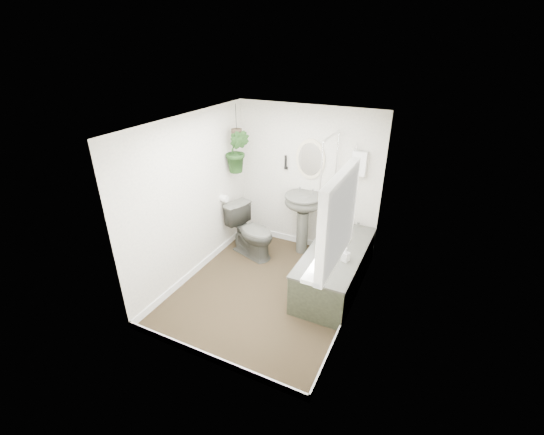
% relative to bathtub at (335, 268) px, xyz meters
% --- Properties ---
extents(floor, '(2.30, 2.80, 0.02)m').
position_rel_bathtub_xyz_m(floor, '(-0.80, -0.50, -0.30)').
color(floor, '#2D2414').
rests_on(floor, ground).
extents(ceiling, '(2.30, 2.80, 0.02)m').
position_rel_bathtub_xyz_m(ceiling, '(-0.80, -0.50, 2.02)').
color(ceiling, white).
rests_on(ceiling, ground).
extents(wall_back, '(2.30, 0.02, 2.30)m').
position_rel_bathtub_xyz_m(wall_back, '(-0.80, 0.91, 0.86)').
color(wall_back, '#ECE6CF').
rests_on(wall_back, ground).
extents(wall_front, '(2.30, 0.02, 2.30)m').
position_rel_bathtub_xyz_m(wall_front, '(-0.80, -1.91, 0.86)').
color(wall_front, '#ECE6CF').
rests_on(wall_front, ground).
extents(wall_left, '(0.02, 2.80, 2.30)m').
position_rel_bathtub_xyz_m(wall_left, '(-1.96, -0.50, 0.86)').
color(wall_left, '#ECE6CF').
rests_on(wall_left, ground).
extents(wall_right, '(0.02, 2.80, 2.30)m').
position_rel_bathtub_xyz_m(wall_right, '(0.36, -0.50, 0.86)').
color(wall_right, '#ECE6CF').
rests_on(wall_right, ground).
extents(skirting, '(2.30, 2.80, 0.10)m').
position_rel_bathtub_xyz_m(skirting, '(-0.80, -0.50, -0.24)').
color(skirting, white).
rests_on(skirting, floor).
extents(bathtub, '(0.72, 1.72, 0.58)m').
position_rel_bathtub_xyz_m(bathtub, '(0.00, 0.00, 0.00)').
color(bathtub, '#484941').
rests_on(bathtub, floor).
extents(bath_screen, '(0.04, 0.72, 1.40)m').
position_rel_bathtub_xyz_m(bath_screen, '(-0.33, 0.49, 0.99)').
color(bath_screen, silver).
rests_on(bath_screen, bathtub).
extents(shower_box, '(0.20, 0.10, 0.35)m').
position_rel_bathtub_xyz_m(shower_box, '(0.00, 0.84, 1.26)').
color(shower_box, white).
rests_on(shower_box, wall_back).
extents(oval_mirror, '(0.46, 0.03, 0.62)m').
position_rel_bathtub_xyz_m(oval_mirror, '(-0.75, 0.87, 1.21)').
color(oval_mirror, beige).
rests_on(oval_mirror, wall_back).
extents(wall_sconce, '(0.04, 0.04, 0.22)m').
position_rel_bathtub_xyz_m(wall_sconce, '(-1.15, 0.86, 1.11)').
color(wall_sconce, black).
rests_on(wall_sconce, wall_back).
extents(toilet_roll_holder, '(0.11, 0.11, 0.11)m').
position_rel_bathtub_xyz_m(toilet_roll_holder, '(-1.90, 0.20, 0.61)').
color(toilet_roll_holder, white).
rests_on(toilet_roll_holder, wall_left).
extents(window_recess, '(0.08, 1.00, 0.90)m').
position_rel_bathtub_xyz_m(window_recess, '(0.29, -1.20, 1.36)').
color(window_recess, white).
rests_on(window_recess, wall_right).
extents(window_sill, '(0.18, 1.00, 0.04)m').
position_rel_bathtub_xyz_m(window_sill, '(0.22, -1.20, 0.94)').
color(window_sill, white).
rests_on(window_sill, wall_right).
extents(window_blinds, '(0.01, 0.86, 0.76)m').
position_rel_bathtub_xyz_m(window_blinds, '(0.24, -1.20, 1.36)').
color(window_blinds, white).
rests_on(window_blinds, wall_right).
extents(toilet, '(0.91, 0.69, 0.83)m').
position_rel_bathtub_xyz_m(toilet, '(-1.44, 0.23, 0.12)').
color(toilet, '#484941').
rests_on(toilet, floor).
extents(pedestal_sink, '(0.68, 0.62, 1.00)m').
position_rel_bathtub_xyz_m(pedestal_sink, '(-0.75, 0.66, 0.21)').
color(pedestal_sink, '#484941').
rests_on(pedestal_sink, floor).
extents(sill_plant, '(0.29, 0.27, 0.26)m').
position_rel_bathtub_xyz_m(sill_plant, '(0.19, -0.99, 1.09)').
color(sill_plant, black).
rests_on(sill_plant, window_sill).
extents(hanging_plant, '(0.43, 0.38, 0.67)m').
position_rel_bathtub_xyz_m(hanging_plant, '(-1.77, 0.45, 1.32)').
color(hanging_plant, black).
rests_on(hanging_plant, ceiling).
extents(soap_bottle, '(0.11, 0.11, 0.19)m').
position_rel_bathtub_xyz_m(soap_bottle, '(0.18, -0.21, 0.38)').
color(soap_bottle, black).
rests_on(soap_bottle, bathtub).
extents(hanging_pot, '(0.16, 0.16, 0.12)m').
position_rel_bathtub_xyz_m(hanging_pot, '(-1.77, 0.45, 1.59)').
color(hanging_pot, '#3E3123').
rests_on(hanging_pot, ceiling).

